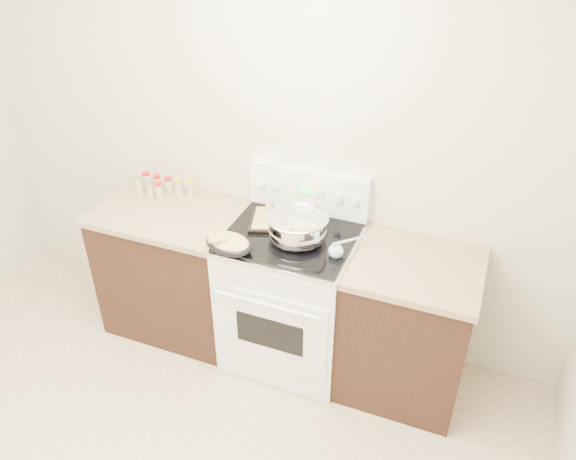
% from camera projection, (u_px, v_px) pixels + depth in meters
% --- Properties ---
extents(room_shell, '(4.10, 3.60, 2.75)m').
position_uv_depth(room_shell, '(38.00, 238.00, 1.86)').
color(room_shell, beige).
rests_on(room_shell, ground).
extents(counter_left, '(0.93, 0.67, 0.92)m').
position_uv_depth(counter_left, '(177.00, 268.00, 3.80)').
color(counter_left, black).
rests_on(counter_left, ground).
extents(counter_right, '(0.73, 0.67, 0.92)m').
position_uv_depth(counter_right, '(406.00, 326.00, 3.31)').
color(counter_right, black).
rests_on(counter_right, ground).
extents(kitchen_range, '(0.78, 0.73, 1.22)m').
position_uv_depth(kitchen_range, '(291.00, 294.00, 3.52)').
color(kitchen_range, white).
rests_on(kitchen_range, ground).
extents(mixing_bowl, '(0.40, 0.40, 0.21)m').
position_uv_depth(mixing_bowl, '(297.00, 228.00, 3.17)').
color(mixing_bowl, silver).
rests_on(mixing_bowl, kitchen_range).
extents(roasting_pan, '(0.33, 0.26, 0.12)m').
position_uv_depth(roasting_pan, '(228.00, 243.00, 3.11)').
color(roasting_pan, black).
rests_on(roasting_pan, kitchen_range).
extents(baking_sheet, '(0.48, 0.40, 0.06)m').
position_uv_depth(baking_sheet, '(284.00, 220.00, 3.36)').
color(baking_sheet, black).
rests_on(baking_sheet, kitchen_range).
extents(wooden_spoon, '(0.20, 0.19, 0.04)m').
position_uv_depth(wooden_spoon, '(290.00, 237.00, 3.23)').
color(wooden_spoon, '#A4834B').
rests_on(wooden_spoon, kitchen_range).
extents(blue_ladle, '(0.17, 0.26, 0.10)m').
position_uv_depth(blue_ladle, '(337.00, 250.00, 3.07)').
color(blue_ladle, '#98CAE3').
rests_on(blue_ladle, kitchen_range).
extents(spice_jars, '(0.38, 0.15, 0.13)m').
position_uv_depth(spice_jars, '(162.00, 186.00, 3.69)').
color(spice_jars, '#BFB28C').
rests_on(spice_jars, counter_left).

